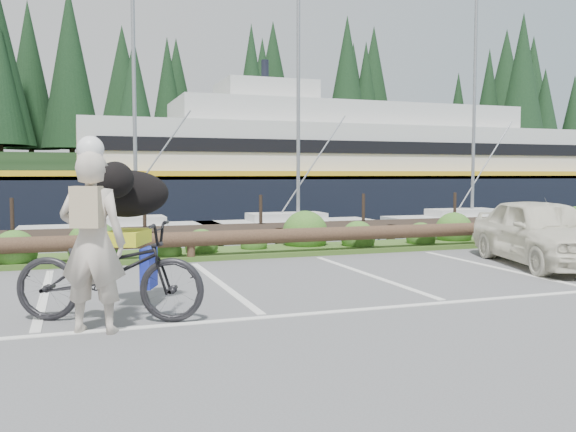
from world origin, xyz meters
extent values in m
plane|color=#545557|center=(0.00, 0.00, 0.00)|extent=(72.00, 72.00, 0.00)
plane|color=#172F37|center=(0.00, 48.00, -1.20)|extent=(160.00, 160.00, 0.00)
cube|color=#3D5B21|center=(0.00, 5.30, 0.05)|extent=(34.00, 1.60, 0.10)
imported|color=black|center=(-1.78, 0.05, 0.59)|extent=(2.38, 1.58, 1.18)
imported|color=#BDB1A0|center=(-1.98, -0.44, 1.00)|extent=(0.85, 0.71, 1.99)
ellipsoid|color=black|center=(-1.51, 0.72, 1.49)|extent=(0.88, 1.17, 0.61)
imported|color=silver|center=(6.21, 1.89, 0.64)|extent=(2.45, 4.05, 1.29)
camera|label=1|loc=(-2.15, -7.37, 1.75)|focal=38.00mm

